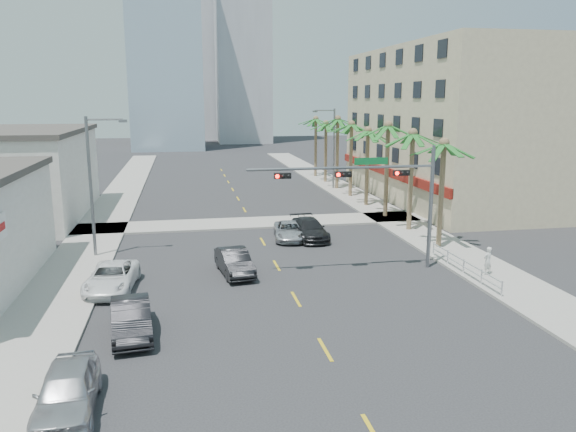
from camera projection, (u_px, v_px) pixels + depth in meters
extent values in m
plane|color=#262628|center=(314.00, 330.00, 24.85)|extent=(260.00, 260.00, 0.00)
cube|color=gray|center=(400.00, 222.00, 46.25)|extent=(4.00, 120.00, 0.15)
cube|color=gray|center=(96.00, 235.00, 41.90)|extent=(4.00, 120.00, 0.15)
cube|color=gray|center=(252.00, 223.00, 46.00)|extent=(80.00, 4.00, 0.15)
cube|color=tan|center=(460.00, 125.00, 56.16)|extent=(15.00, 28.00, 15.00)
cube|color=maroon|center=(386.00, 171.00, 55.70)|extent=(0.30, 28.00, 0.80)
cube|color=beige|center=(15.00, 176.00, 47.51)|extent=(11.00, 18.00, 7.20)
cube|color=#99B2C6|center=(164.00, 26.00, 109.86)|extent=(14.00, 14.00, 48.00)
cube|color=#ADADB2|center=(242.00, 8.00, 126.13)|extent=(12.00, 12.00, 60.00)
cube|color=#ADADB2|center=(188.00, 54.00, 140.23)|extent=(16.00, 16.00, 42.00)
cylinder|color=slate|center=(431.00, 209.00, 33.44)|extent=(0.24, 0.24, 7.20)
cylinder|color=slate|center=(343.00, 168.00, 31.91)|extent=(11.00, 0.16, 0.16)
cube|color=#0C662D|center=(371.00, 161.00, 32.15)|extent=(2.00, 0.05, 0.40)
cube|color=black|center=(401.00, 173.00, 32.47)|extent=(0.95, 0.28, 0.32)
sphere|color=#FF0C05|center=(397.00, 173.00, 32.26)|extent=(0.22, 0.22, 0.22)
cube|color=black|center=(343.00, 174.00, 31.84)|extent=(0.95, 0.28, 0.32)
sphere|color=#FF0C05|center=(338.00, 175.00, 31.63)|extent=(0.22, 0.22, 0.22)
cube|color=black|center=(283.00, 176.00, 31.20)|extent=(0.95, 0.28, 0.32)
sphere|color=#FF0C05|center=(277.00, 176.00, 30.99)|extent=(0.22, 0.22, 0.22)
cylinder|color=brown|center=(441.00, 197.00, 37.76)|extent=(0.36, 0.36, 7.20)
cylinder|color=brown|center=(411.00, 183.00, 42.72)|extent=(0.36, 0.36, 7.56)
cylinder|color=brown|center=(387.00, 172.00, 47.69)|extent=(0.36, 0.36, 7.92)
cylinder|color=brown|center=(367.00, 169.00, 52.76)|extent=(0.36, 0.36, 7.20)
cylinder|color=brown|center=(351.00, 161.00, 57.73)|extent=(0.36, 0.36, 7.56)
cylinder|color=brown|center=(337.00, 154.00, 62.69)|extent=(0.36, 0.36, 7.92)
cylinder|color=brown|center=(326.00, 153.00, 67.77)|extent=(0.36, 0.36, 7.20)
cylinder|color=brown|center=(316.00, 148.00, 72.73)|extent=(0.36, 0.36, 7.56)
cylinder|color=slate|center=(91.00, 189.00, 35.37)|extent=(0.20, 0.20, 9.00)
cylinder|color=slate|center=(104.00, 119.00, 34.68)|extent=(2.20, 0.12, 0.12)
cube|color=slate|center=(123.00, 121.00, 34.90)|extent=(0.50, 0.25, 0.18)
cylinder|color=slate|center=(334.00, 150.00, 62.51)|extent=(0.20, 0.20, 9.00)
cylinder|color=slate|center=(325.00, 110.00, 61.43)|extent=(2.20, 0.12, 0.12)
cube|color=slate|center=(315.00, 111.00, 61.25)|extent=(0.50, 0.25, 0.18)
cylinder|color=silver|center=(464.00, 267.00, 32.38)|extent=(0.08, 8.00, 0.08)
cylinder|color=silver|center=(464.00, 261.00, 32.31)|extent=(0.08, 8.00, 0.08)
cylinder|color=silver|center=(502.00, 290.00, 28.54)|extent=(0.08, 0.08, 1.00)
cylinder|color=silver|center=(482.00, 278.00, 30.46)|extent=(0.08, 0.08, 1.00)
cylinder|color=silver|center=(464.00, 268.00, 32.39)|extent=(0.08, 0.08, 1.00)
cylinder|color=silver|center=(448.00, 258.00, 34.31)|extent=(0.08, 0.08, 1.00)
cylinder|color=silver|center=(434.00, 250.00, 36.23)|extent=(0.08, 0.08, 1.00)
imported|color=#BCBBC0|center=(67.00, 391.00, 18.16)|extent=(2.03, 4.68, 1.57)
imported|color=black|center=(131.00, 318.00, 24.18)|extent=(2.13, 4.82, 1.54)
imported|color=white|center=(112.00, 277.00, 29.93)|extent=(2.78, 5.30, 1.42)
imported|color=black|center=(234.00, 262.00, 32.67)|extent=(2.16, 4.65, 1.47)
imported|color=silver|center=(289.00, 231.00, 40.79)|extent=(2.66, 4.80, 1.27)
imported|color=black|center=(309.00, 229.00, 40.90)|extent=(2.30, 5.16, 1.47)
imported|color=silver|center=(488.00, 261.00, 32.16)|extent=(0.69, 0.58, 1.62)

